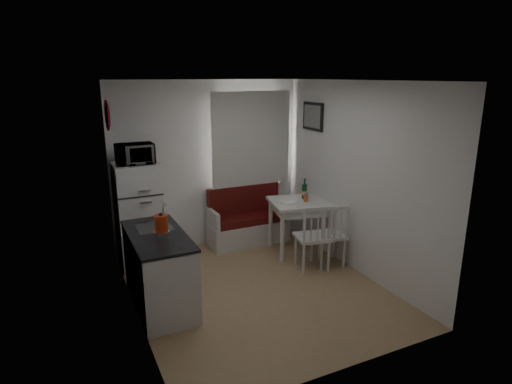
% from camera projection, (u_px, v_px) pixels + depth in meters
% --- Properties ---
extents(floor, '(3.00, 3.50, 0.02)m').
position_uv_depth(floor, '(257.00, 289.00, 5.50)').
color(floor, '#A58358').
rests_on(floor, ground).
extents(ceiling, '(3.00, 3.50, 0.02)m').
position_uv_depth(ceiling, '(257.00, 81.00, 4.82)').
color(ceiling, white).
rests_on(ceiling, wall_back).
extents(wall_back, '(3.00, 0.02, 2.60)m').
position_uv_depth(wall_back, '(209.00, 165.00, 6.68)').
color(wall_back, white).
rests_on(wall_back, floor).
extents(wall_front, '(3.00, 0.02, 2.60)m').
position_uv_depth(wall_front, '(346.00, 240.00, 3.64)').
color(wall_front, white).
rests_on(wall_front, floor).
extents(wall_left, '(0.02, 3.50, 2.60)m').
position_uv_depth(wall_left, '(130.00, 208.00, 4.54)').
color(wall_left, white).
rests_on(wall_left, floor).
extents(wall_right, '(0.02, 3.50, 2.60)m').
position_uv_depth(wall_right, '(357.00, 179.00, 5.78)').
color(wall_right, white).
rests_on(wall_right, floor).
extents(window, '(1.22, 0.06, 1.47)m').
position_uv_depth(window, '(250.00, 142.00, 6.86)').
color(window, silver).
rests_on(window, wall_back).
extents(curtain, '(1.35, 0.02, 1.50)m').
position_uv_depth(curtain, '(252.00, 139.00, 6.79)').
color(curtain, white).
rests_on(curtain, wall_back).
extents(kitchen_counter, '(0.62, 1.32, 1.16)m').
position_uv_depth(kitchen_counter, '(159.00, 269.00, 5.02)').
color(kitchen_counter, silver).
rests_on(kitchen_counter, floor).
extents(wall_sign, '(0.03, 0.40, 0.40)m').
position_uv_depth(wall_sign, '(108.00, 115.00, 5.59)').
color(wall_sign, '#194796').
rests_on(wall_sign, wall_left).
extents(picture_frame, '(0.04, 0.52, 0.42)m').
position_uv_depth(picture_frame, '(313.00, 116.00, 6.53)').
color(picture_frame, black).
rests_on(picture_frame, wall_right).
extents(bench, '(1.30, 0.50, 0.93)m').
position_uv_depth(bench, '(248.00, 224.00, 6.97)').
color(bench, silver).
rests_on(bench, floor).
extents(dining_table, '(1.22, 0.97, 0.82)m').
position_uv_depth(dining_table, '(306.00, 206.00, 6.53)').
color(dining_table, silver).
rests_on(dining_table, floor).
extents(chair_left, '(0.53, 0.52, 0.52)m').
position_uv_depth(chair_left, '(317.00, 230.00, 5.88)').
color(chair_left, silver).
rests_on(chair_left, floor).
extents(chair_right, '(0.49, 0.47, 0.50)m').
position_uv_depth(chair_right, '(332.00, 229.00, 6.00)').
color(chair_right, silver).
rests_on(chair_right, floor).
extents(fridge, '(0.60, 0.60, 1.50)m').
position_uv_depth(fridge, '(139.00, 215.00, 6.03)').
color(fridge, white).
rests_on(fridge, floor).
extents(microwave, '(0.49, 0.33, 0.27)m').
position_uv_depth(microwave, '(135.00, 154.00, 5.76)').
color(microwave, white).
rests_on(microwave, fridge).
extents(kettle, '(0.18, 0.18, 0.25)m').
position_uv_depth(kettle, '(161.00, 224.00, 4.87)').
color(kettle, '#AF2B0E').
rests_on(kettle, kitchen_counter).
extents(wine_bottle, '(0.08, 0.08, 0.32)m').
position_uv_depth(wine_bottle, '(305.00, 189.00, 6.56)').
color(wine_bottle, '#143F25').
rests_on(wine_bottle, dining_table).
extents(drinking_glass_orange, '(0.06, 0.06, 0.11)m').
position_uv_depth(drinking_glass_orange, '(306.00, 198.00, 6.43)').
color(drinking_glass_orange, '#D65323').
rests_on(drinking_glass_orange, dining_table).
extents(drinking_glass_blue, '(0.06, 0.06, 0.10)m').
position_uv_depth(drinking_glass_blue, '(306.00, 196.00, 6.54)').
color(drinking_glass_blue, '#728EC2').
rests_on(drinking_glass_blue, dining_table).
extents(plate, '(0.26, 0.26, 0.02)m').
position_uv_depth(plate, '(289.00, 202.00, 6.40)').
color(plate, white).
rests_on(plate, dining_table).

